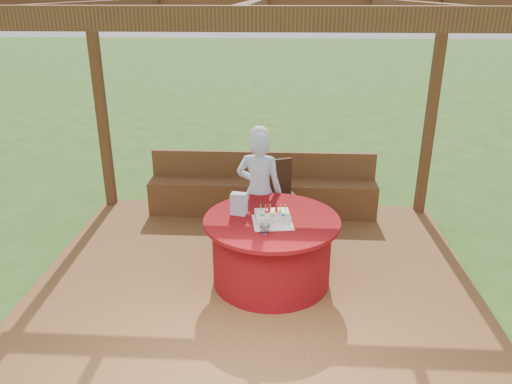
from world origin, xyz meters
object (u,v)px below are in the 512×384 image
elderly_woman (259,189)px  birthday_cake (273,218)px  bench (262,194)px  drinking_glass (265,229)px  gift_bag (239,204)px  chair (277,194)px  table (271,250)px

elderly_woman → birthday_cake: elderly_woman is taller
bench → drinking_glass: size_ratio=29.97×
bench → birthday_cake: size_ratio=7.05×
bench → gift_bag: gift_bag is taller
birthday_cake → drinking_glass: birthday_cake is taller
bench → chair: 0.68m
table → drinking_glass: 0.51m
chair → gift_bag: 1.14m
table → elderly_woman: bearing=102.9°
drinking_glass → gift_bag: bearing=123.2°
elderly_woman → drinking_glass: elderly_woman is taller
table → chair: chair is taller
table → elderly_woman: size_ratio=0.93×
birthday_cake → drinking_glass: size_ratio=4.25×
bench → chair: size_ratio=3.32×
gift_bag → drinking_glass: (0.28, -0.42, -0.06)m
table → elderly_woman: elderly_woman is taller
bench → elderly_woman: elderly_woman is taller
elderly_woman → gift_bag: size_ratio=6.57×
table → birthday_cake: bearing=-84.8°
chair → drinking_glass: size_ratio=9.03×
chair → drinking_glass: (-0.09, -1.45, 0.24)m
table → chair: (0.04, 1.12, 0.15)m
bench → elderly_woman: bearing=-89.5°
drinking_glass → table: bearing=80.0°
elderly_woman → bench: bearing=90.5°
bench → table: (0.17, -1.72, 0.09)m
drinking_glass → birthday_cake: bearing=74.7°
drinking_glass → bench: bearing=93.2°
table → drinking_glass: bearing=-100.0°
bench → drinking_glass: (0.11, -2.05, 0.48)m
chair → drinking_glass: bearing=-93.7°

